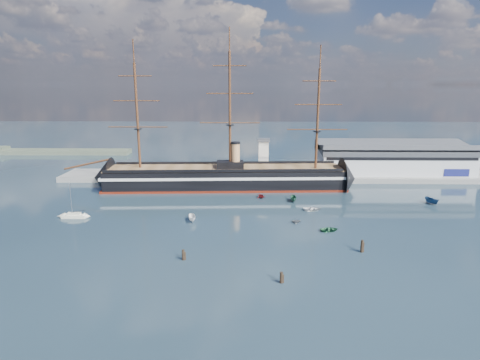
{
  "coord_description": "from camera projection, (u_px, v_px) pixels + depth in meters",
  "views": [
    {
      "loc": [
        -3.76,
        -87.48,
        38.21
      ],
      "look_at": [
        -5.84,
        35.0,
        9.0
      ],
      "focal_mm": 30.0,
      "sensor_mm": 36.0,
      "label": 1
    }
  ],
  "objects": [
    {
      "name": "motorboat_g",
      "position": [
        296.0,
        223.0,
        113.37
      ],
      "size": [
        2.25,
        4.63,
        1.65
      ],
      "primitive_type": "imported",
      "rotation": [
        0.0,
        0.0,
        -1.5
      ],
      "color": "slate",
      "rests_on": "ground"
    },
    {
      "name": "piling_near_left",
      "position": [
        183.0,
        260.0,
        89.63
      ],
      "size": [
        0.64,
        0.64,
        3.16
      ],
      "primitive_type": "cylinder",
      "color": "black",
      "rests_on": "ground"
    },
    {
      "name": "quay",
      "position": [
        279.0,
        178.0,
        167.64
      ],
      "size": [
        180.0,
        18.0,
        2.0
      ],
      "primitive_type": "cube",
      "color": "slate",
      "rests_on": "ground"
    },
    {
      "name": "warehouse",
      "position": [
        393.0,
        158.0,
        168.88
      ],
      "size": [
        63.0,
        21.0,
        11.6
      ],
      "color": "#B7BABC",
      "rests_on": "ground"
    },
    {
      "name": "piling_near_right",
      "position": [
        361.0,
        252.0,
        93.79
      ],
      "size": [
        0.64,
        0.64,
        3.71
      ],
      "primitive_type": "cylinder",
      "color": "black",
      "rests_on": "ground"
    },
    {
      "name": "shoreline",
      "position": [
        8.0,
        151.0,
        227.15
      ],
      "size": [
        120.0,
        10.0,
        4.0
      ],
      "color": "#3F4C38",
      "rests_on": "ground"
    },
    {
      "name": "warship",
      "position": [
        220.0,
        177.0,
        151.53
      ],
      "size": [
        113.24,
        20.41,
        53.94
      ],
      "rotation": [
        0.0,
        0.0,
        0.05
      ],
      "color": "black",
      "rests_on": "ground"
    },
    {
      "name": "motorboat_b",
      "position": [
        329.0,
        231.0,
        107.23
      ],
      "size": [
        1.66,
        3.22,
        1.43
      ],
      "primitive_type": "imported",
      "rotation": [
        0.0,
        0.0,
        1.72
      ],
      "color": "#235F3C",
      "rests_on": "ground"
    },
    {
      "name": "motorboat_f",
      "position": [
        431.0,
        204.0,
        131.67
      ],
      "size": [
        6.8,
        4.47,
        2.56
      ],
      "primitive_type": "imported",
      "rotation": [
        0.0,
        0.0,
        0.37
      ],
      "color": "navy",
      "rests_on": "ground"
    },
    {
      "name": "sailboat",
      "position": [
        74.0,
        215.0,
        117.81
      ],
      "size": [
        7.07,
        2.1,
        11.3
      ],
      "rotation": [
        0.0,
        0.0,
        0.0
      ],
      "color": "beige",
      "rests_on": "ground"
    },
    {
      "name": "motorboat_c",
      "position": [
        293.0,
        202.0,
        134.32
      ],
      "size": [
        6.01,
        2.49,
        2.36
      ],
      "primitive_type": "imported",
      "rotation": [
        0.0,
        0.0,
        -0.06
      ],
      "color": "#23513A",
      "rests_on": "ground"
    },
    {
      "name": "motorboat_e",
      "position": [
        312.0,
        211.0,
        124.81
      ],
      "size": [
        1.56,
        3.43,
        1.56
      ],
      "primitive_type": "imported",
      "rotation": [
        0.0,
        0.0,
        1.64
      ],
      "color": "silver",
      "rests_on": "ground"
    },
    {
      "name": "motorboat_d",
      "position": [
        261.0,
        198.0,
        138.67
      ],
      "size": [
        6.14,
        4.96,
        2.08
      ],
      "primitive_type": "imported",
      "rotation": [
        0.0,
        0.0,
        0.52
      ],
      "color": "maroon",
      "rests_on": "ground"
    },
    {
      "name": "ground",
      "position": [
        258.0,
        203.0,
        132.79
      ],
      "size": [
        600.0,
        600.0,
        0.0
      ],
      "primitive_type": "plane",
      "color": "#192730",
      "rests_on": "ground"
    },
    {
      "name": "piling_near_mid",
      "position": [
        281.0,
        283.0,
        79.26
      ],
      "size": [
        0.64,
        0.64,
        3.01
      ],
      "primitive_type": "cylinder",
      "color": "black",
      "rests_on": "ground"
    },
    {
      "name": "motorboat_a",
      "position": [
        192.0,
        222.0,
        114.79
      ],
      "size": [
        6.26,
        3.41,
        2.37
      ],
      "primitive_type": "imported",
      "rotation": [
        0.0,
        0.0,
        0.22
      ],
      "color": "white",
      "rests_on": "ground"
    },
    {
      "name": "quay_tower",
      "position": [
        263.0,
        157.0,
        162.57
      ],
      "size": [
        5.0,
        5.0,
        15.0
      ],
      "color": "silver",
      "rests_on": "ground"
    }
  ]
}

